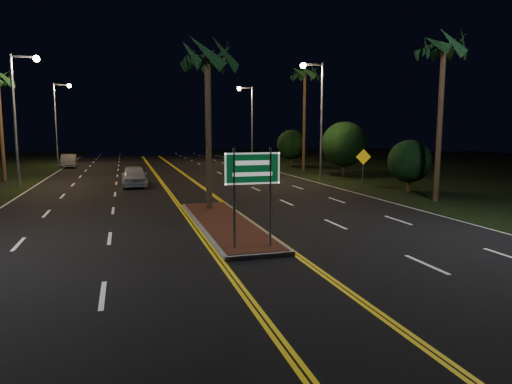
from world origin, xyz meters
name	(u,v)px	position (x,y,z in m)	size (l,w,h in m)	color
ground	(281,278)	(0.00, 0.00, 0.00)	(120.00, 120.00, 0.00)	black
grass_right	(488,171)	(30.00, 25.00, 0.00)	(40.00, 110.00, 0.01)	black
median_island	(225,224)	(0.00, 7.00, 0.08)	(2.25, 10.25, 0.17)	gray
highway_sign	(252,178)	(0.00, 2.80, 2.40)	(1.80, 0.08, 3.20)	gray
streetlight_left_mid	(20,104)	(-10.61, 24.00, 5.66)	(1.91, 0.44, 9.00)	gray
streetlight_left_far	(59,114)	(-10.61, 44.00, 5.66)	(1.91, 0.44, 9.00)	gray
streetlight_right_mid	(317,107)	(10.61, 22.00, 5.66)	(1.91, 0.44, 9.00)	gray
streetlight_right_far	(249,115)	(10.61, 42.00, 5.66)	(1.91, 0.44, 9.00)	gray
palm_median	(207,57)	(0.00, 10.50, 7.28)	(2.40, 2.40, 8.30)	#382819
palm_right_near	(444,47)	(12.50, 10.00, 8.21)	(2.40, 2.40, 9.30)	#382819
palm_right_far	(305,74)	(12.80, 30.00, 9.14)	(2.40, 2.40, 10.30)	#382819
shrub_near	(409,161)	(13.50, 14.00, 1.95)	(2.70, 2.70, 3.30)	#382819
shrub_mid	(344,144)	(14.00, 24.00, 2.73)	(3.78, 3.78, 4.62)	#382819
shrub_far	(292,145)	(13.80, 36.00, 2.34)	(3.24, 3.24, 3.96)	#382819
car_near	(134,174)	(-3.25, 21.83, 0.85)	(2.18, 5.08, 1.69)	silver
car_far	(69,160)	(-9.50, 40.59, 0.80)	(2.06, 4.81, 1.60)	#A2A6AC
warning_sign	(363,162)	(12.23, 17.54, 1.69)	(1.08, 0.18, 2.59)	gray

